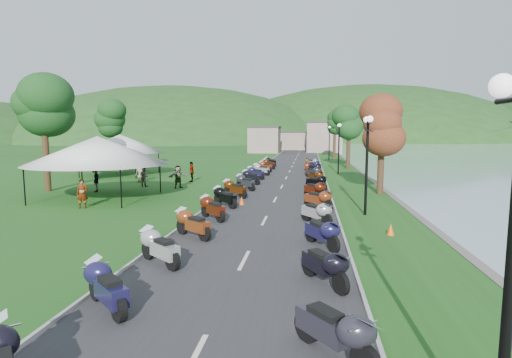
{
  "coord_description": "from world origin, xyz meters",
  "views": [
    {
      "loc": [
        2.12,
        -2.76,
        4.31
      ],
      "look_at": [
        -1.23,
        22.06,
        1.3
      ],
      "focal_mm": 28.0,
      "sensor_mm": 36.0,
      "label": 1
    }
  ],
  "objects_px": {
    "vendor_tent_main": "(98,167)",
    "pedestrian_a": "(83,208)",
    "pedestrian_b": "(144,186)",
    "pedestrian_c": "(96,192)",
    "streetlamp_near": "(511,278)"
  },
  "relations": [
    {
      "from": "vendor_tent_main",
      "to": "pedestrian_a",
      "type": "relative_size",
      "value": 3.6
    },
    {
      "from": "pedestrian_b",
      "to": "pedestrian_c",
      "type": "relative_size",
      "value": 0.83
    },
    {
      "from": "streetlamp_near",
      "to": "pedestrian_a",
      "type": "relative_size",
      "value": 3.03
    },
    {
      "from": "pedestrian_b",
      "to": "vendor_tent_main",
      "type": "bearing_deg",
      "value": 103.67
    },
    {
      "from": "pedestrian_a",
      "to": "pedestrian_c",
      "type": "height_order",
      "value": "pedestrian_c"
    },
    {
      "from": "streetlamp_near",
      "to": "pedestrian_b",
      "type": "xyz_separation_m",
      "value": [
        -15.33,
        24.43,
        -2.5
      ]
    },
    {
      "from": "streetlamp_near",
      "to": "vendor_tent_main",
      "type": "distance_m",
      "value": 24.58
    },
    {
      "from": "streetlamp_near",
      "to": "pedestrian_c",
      "type": "distance_m",
      "value": 27.68
    },
    {
      "from": "vendor_tent_main",
      "to": "pedestrian_c",
      "type": "relative_size",
      "value": 3.13
    },
    {
      "from": "pedestrian_b",
      "to": "pedestrian_a",
      "type": "bearing_deg",
      "value": 111.04
    },
    {
      "from": "streetlamp_near",
      "to": "pedestrian_b",
      "type": "relative_size",
      "value": 3.19
    },
    {
      "from": "streetlamp_near",
      "to": "pedestrian_c",
      "type": "bearing_deg",
      "value": 129.64
    },
    {
      "from": "pedestrian_b",
      "to": "streetlamp_near",
      "type": "bearing_deg",
      "value": 141.53
    },
    {
      "from": "streetlamp_near",
      "to": "pedestrian_a",
      "type": "height_order",
      "value": "streetlamp_near"
    },
    {
      "from": "pedestrian_c",
      "to": "pedestrian_b",
      "type": "bearing_deg",
      "value": 115.01
    }
  ]
}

